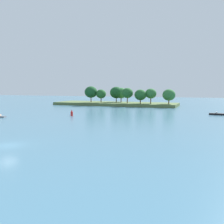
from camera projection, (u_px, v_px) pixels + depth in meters
The scene contains 4 objects.
ground_plane at pixel (8, 146), 34.72m from camera, with size 400.00×400.00×0.00m, color teal.
treeline_island at pixel (119, 99), 116.47m from camera, with size 58.79×17.78×9.04m.
small_motorboat at pixel (218, 114), 74.41m from camera, with size 5.37×1.62×1.04m.
channel_buoy_red at pixel (72, 113), 71.91m from camera, with size 0.70×0.70×1.90m.
Camera 1 is at (26.13, -26.42, 8.10)m, focal length 39.29 mm.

